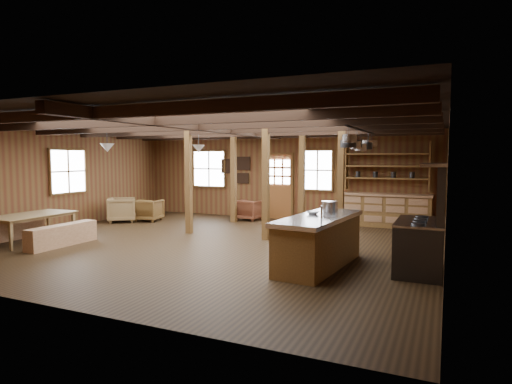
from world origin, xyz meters
TOP-DOWN VIEW (x-y plane):
  - room at (0.00, 0.00)m, footprint 10.04×9.04m
  - ceiling_joists at (0.00, 0.18)m, footprint 9.80×8.82m
  - timber_posts at (0.52, 2.08)m, footprint 3.95×2.35m
  - back_door at (0.00, 4.45)m, footprint 1.02×0.08m
  - window_back_left at (-2.60, 4.46)m, footprint 1.32×0.06m
  - window_back_right at (1.30, 4.46)m, footprint 1.02×0.06m
  - window_left at (-4.96, 0.50)m, footprint 0.14×1.24m
  - notice_boards at (-1.50, 4.46)m, footprint 1.08×0.03m
  - back_counter at (3.40, 4.20)m, footprint 2.55×0.60m
  - pendant_lamps at (-2.25, 1.00)m, footprint 1.86×2.36m
  - pot_rack at (3.41, 0.28)m, footprint 0.38×3.00m
  - kitchen_island at (2.89, -0.98)m, footprint 1.13×2.58m
  - step_stool at (3.00, -0.60)m, footprint 0.56×0.45m
  - commercial_range at (4.65, -0.61)m, footprint 0.80×1.54m
  - dining_table at (-3.90, -1.55)m, footprint 1.08×1.91m
  - bench_wall at (-4.65, -1.55)m, footprint 0.30×1.62m
  - bench_aisle at (-2.94, -1.55)m, footprint 0.33×1.76m
  - armchair_a at (-3.55, 2.31)m, footprint 0.86×0.88m
  - armchair_b at (-0.74, 3.80)m, footprint 0.75×0.77m
  - armchair_c at (-4.19, 1.82)m, footprint 1.16×1.15m
  - counter_pot at (2.88, -0.19)m, footprint 0.33×0.33m
  - bowl at (2.71, -0.78)m, footprint 0.25×0.25m

SIDE VIEW (x-z plane):
  - step_stool at x=3.00m, z-range 0.00..0.44m
  - bench_wall at x=-4.65m, z-range 0.00..0.45m
  - bench_aisle at x=-2.94m, z-range 0.00..0.48m
  - armchair_b at x=-0.74m, z-range 0.00..0.65m
  - dining_table at x=-3.90m, z-range 0.00..0.67m
  - armchair_a at x=-3.55m, z-range 0.00..0.69m
  - armchair_c at x=-4.19m, z-range 0.00..0.76m
  - kitchen_island at x=2.89m, z-range -0.12..1.08m
  - back_counter at x=3.40m, z-range -0.62..1.83m
  - commercial_range at x=4.65m, z-range -0.33..1.57m
  - back_door at x=0.00m, z-range -0.19..1.96m
  - bowl at x=2.71m, z-range 0.94..1.00m
  - counter_pot at x=2.88m, z-range 0.94..1.14m
  - room at x=0.00m, z-range -0.02..2.82m
  - timber_posts at x=0.52m, z-range 0.00..2.80m
  - window_back_left at x=-2.60m, z-range 0.94..2.26m
  - window_back_right at x=1.30m, z-range 0.94..2.26m
  - window_left at x=-4.96m, z-range 0.94..2.26m
  - notice_boards at x=-1.50m, z-range 1.19..2.09m
  - pendant_lamps at x=-2.25m, z-range 1.92..2.58m
  - pot_rack at x=3.41m, z-range 2.08..2.51m
  - ceiling_joists at x=0.00m, z-range 2.59..2.77m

